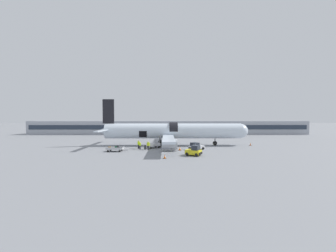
{
  "coord_description": "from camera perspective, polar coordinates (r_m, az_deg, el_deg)",
  "views": [
    {
      "loc": [
        -0.98,
        -41.23,
        6.17
      ],
      "look_at": [
        -0.54,
        4.14,
        4.53
      ],
      "focal_mm": 22.0,
      "sensor_mm": 36.0,
      "label": 1
    }
  ],
  "objects": [
    {
      "name": "ground_plane",
      "position": [
        41.7,
        0.8,
        -6.44
      ],
      "size": [
        500.0,
        500.0,
        0.0
      ],
      "primitive_type": "plane",
      "color": "gray"
    },
    {
      "name": "terminal_strip",
      "position": [
        82.43,
        0.12,
        -0.41
      ],
      "size": [
        108.26,
        8.21,
        5.21
      ],
      "color": "#9EA3AD",
      "rests_on": "ground_plane"
    },
    {
      "name": "airplane",
      "position": [
        47.34,
        0.95,
        -1.52
      ],
      "size": [
        34.68,
        31.44,
        10.59
      ],
      "color": "silver",
      "rests_on": "ground_plane"
    },
    {
      "name": "baggage_tug_lead",
      "position": [
        41.34,
        7.79,
        -5.66
      ],
      "size": [
        3.35,
        3.01,
        1.43
      ],
      "color": "silver",
      "rests_on": "ground_plane"
    },
    {
      "name": "baggage_tug_mid",
      "position": [
        34.8,
        7.24,
        -6.94
      ],
      "size": [
        2.98,
        2.74,
        1.74
      ],
      "color": "yellow",
      "rests_on": "ground_plane"
    },
    {
      "name": "baggage_cart_loading",
      "position": [
        43.46,
        -3.98,
        -5.45
      ],
      "size": [
        3.5,
        2.63,
        1.04
      ],
      "color": "#B7BABF",
      "rests_on": "ground_plane"
    },
    {
      "name": "baggage_cart_queued",
      "position": [
        40.07,
        -14.35,
        -6.18
      ],
      "size": [
        4.02,
        2.04,
        1.1
      ],
      "color": "#B7BABF",
      "rests_on": "ground_plane"
    },
    {
      "name": "ground_crew_loader_a",
      "position": [
        40.72,
        -5.47,
        -5.35
      ],
      "size": [
        0.6,
        0.52,
        1.75
      ],
      "color": "#2D2D33",
      "rests_on": "ground_plane"
    },
    {
      "name": "ground_crew_loader_b",
      "position": [
        41.66,
        -7.75,
        -5.34
      ],
      "size": [
        0.49,
        0.5,
        1.55
      ],
      "color": "#2D2D33",
      "rests_on": "ground_plane"
    },
    {
      "name": "ground_crew_driver",
      "position": [
        42.8,
        1.9,
        -5.07
      ],
      "size": [
        0.52,
        0.52,
        1.63
      ],
      "color": "#1E2338",
      "rests_on": "ground_plane"
    },
    {
      "name": "ground_crew_supervisor",
      "position": [
        42.77,
        -8.17,
        -4.98
      ],
      "size": [
        0.51,
        0.62,
        1.78
      ],
      "color": "black",
      "rests_on": "ground_plane"
    },
    {
      "name": "ground_crew_helper",
      "position": [
        45.11,
        1.15,
        -4.73
      ],
      "size": [
        0.51,
        0.51,
        1.59
      ],
      "color": "#2D2D33",
      "rests_on": "ground_plane"
    },
    {
      "name": "suitcase_on_tarmac_upright",
      "position": [
        41.58,
        -6.33,
        -5.95
      ],
      "size": [
        0.48,
        0.41,
        0.87
      ],
      "color": "#2D2D33",
      "rests_on": "ground_plane"
    },
    {
      "name": "suitcase_on_tarmac_spare",
      "position": [
        42.47,
        -1.0,
        -5.84
      ],
      "size": [
        0.38,
        0.32,
        0.77
      ],
      "color": "#1E2347",
      "rests_on": "ground_plane"
    },
    {
      "name": "safety_cone_nose",
      "position": [
        50.89,
        21.87,
        -4.72
      ],
      "size": [
        0.48,
        0.48,
        0.62
      ],
      "color": "black",
      "rests_on": "ground_plane"
    },
    {
      "name": "safety_cone_engine_left",
      "position": [
        32.14,
        -0.93,
        -8.47
      ],
      "size": [
        0.5,
        0.5,
        0.63
      ],
      "color": "black",
      "rests_on": "ground_plane"
    },
    {
      "name": "safety_cone_wingtip",
      "position": [
        40.23,
        3.3,
        -6.26
      ],
      "size": [
        0.61,
        0.61,
        0.74
      ],
      "color": "black",
      "rests_on": "ground_plane"
    }
  ]
}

